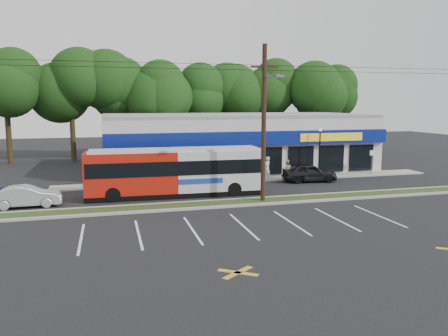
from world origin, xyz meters
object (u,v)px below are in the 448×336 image
car_dark (310,173)px  pedestrian_b (287,170)px  lamp_post (320,146)px  sign_post (372,158)px  metrobus (176,171)px  car_silver (27,196)px  utility_pole (262,118)px  pedestrian_a (267,169)px

car_dark → pedestrian_b: bearing=57.5°
lamp_post → sign_post: lamp_post is taller
metrobus → car_dark: metrobus is taller
car_silver → lamp_post: bearing=-80.0°
lamp_post → car_dark: 3.20m
car_silver → sign_post: bearing=-82.8°
utility_pole → pedestrian_b: 9.86m
car_dark → pedestrian_a: pedestrian_a is taller
utility_pole → car_dark: size_ratio=11.37×
sign_post → pedestrian_b: size_ratio=1.30×
sign_post → car_silver: 28.04m
metrobus → car_silver: (-9.45, -1.00, -1.07)m
car_silver → pedestrian_b: size_ratio=2.36×
lamp_post → metrobus: 13.83m
sign_post → lamp_post: bearing=177.4°
lamp_post → metrobus: (-13.11, -4.30, -0.93)m
utility_pole → pedestrian_a: (3.26, 7.57, -4.43)m
pedestrian_b → car_dark: bearing=153.5°
utility_pole → metrobus: bearing=144.1°
utility_pole → metrobus: 7.12m
utility_pole → pedestrian_b: size_ratio=29.20×
metrobus → car_silver: 9.56m
car_dark → metrobus: bearing=109.0°
lamp_post → car_silver: 23.26m
car_silver → pedestrian_b: (19.29, 4.68, 0.19)m
metrobus → car_silver: metrobus is taller
pedestrian_a → pedestrian_b: size_ratio=1.15×
utility_pole → car_dark: bearing=43.4°
car_dark → car_silver: size_ratio=1.09×
sign_post → utility_pole: bearing=-149.9°
pedestrian_a → car_silver: bearing=-16.0°
car_dark → pedestrian_b: pedestrian_b is taller
lamp_post → metrobus: lamp_post is taller
utility_pole → pedestrian_b: utility_pole is taller
car_silver → pedestrian_a: bearing=-77.4°
utility_pole → car_dark: utility_pole is taller
utility_pole → lamp_post: 11.67m
sign_post → car_silver: sign_post is taller
lamp_post → pedestrian_b: 3.80m
car_silver → pedestrian_a: (17.65, 5.00, 0.32)m
metrobus → pedestrian_b: bearing=22.2°
pedestrian_b → utility_pole: bearing=68.6°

